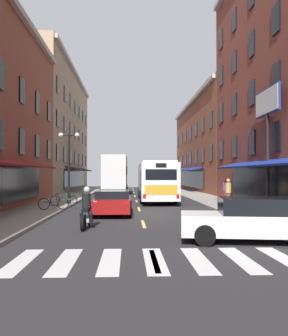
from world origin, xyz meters
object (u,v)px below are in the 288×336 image
Objects in this scene: transit_bus at (155,181)px; sedan_near at (117,185)px; bicycle_mid at (64,200)px; pedestrian_mid at (225,190)px; box_truck at (116,175)px; motorcycle_rider at (87,211)px; bicycle_near at (54,203)px; street_lamp_twin at (69,164)px; sedan_far at (256,219)px; sedan_mid at (113,202)px; pedestrian_far at (228,192)px; billboard_sign at (267,116)px.

transit_bus is 18.86m from sedan_near.
bicycle_mid is 11.25m from pedestrian_mid.
motorcycle_rider is (-0.28, -24.11, -1.37)m from box_truck.
bicycle_near and bicycle_mid have the same top height.
box_truck is at bearing -43.07° from pedestrian_mid.
pedestrian_mid is 11.12m from street_lamp_twin.
street_lamp_twin is at bearing 121.23° from sedan_far.
bicycle_mid is at bearing 131.77° from sedan_mid.
pedestrian_mid is (4.70, -3.60, -0.64)m from transit_bus.
pedestrian_far is (10.30, -0.61, 0.52)m from bicycle_mid.
sedan_far is 11.09m from pedestrian_far.
bicycle_mid is 1.00× the size of pedestrian_far.
bicycle_mid is at bearing 164.52° from billboard_sign.
sedan_far is (5.42, -27.16, -1.37)m from box_truck.
box_truck is 1.75× the size of sedan_far.
motorcycle_rider is at bearing -99.93° from sedan_mid.
sedan_mid is 9.87m from pedestrian_mid.
sedan_near is at bearing 101.08° from transit_bus.
street_lamp_twin is at bearing 89.81° from bicycle_mid.
billboard_sign is 0.80× the size of box_truck.
box_truck reaches higher than sedan_mid.
motorcycle_rider is 6.72m from bicycle_near.
sedan_far reaches higher than bicycle_mid.
sedan_near is 24.76m from bicycle_mid.
box_truck is at bearing 78.98° from street_lamp_twin.
bicycle_near is (-2.80, -26.85, -0.19)m from sedan_near.
sedan_mid is 9.22m from sedan_far.
motorcycle_rider is 1.21× the size of bicycle_mid.
bicycle_mid is 0.35× the size of street_lamp_twin.
bicycle_near is at bearing -92.46° from street_lamp_twin.
pedestrian_mid reaches higher than sedan_mid.
street_lamp_twin is (-8.10, 13.37, 2.12)m from sedan_far.
billboard_sign is 1.40× the size of street_lamp_twin.
sedan_far is 2.33× the size of motorcycle_rider.
motorcycle_rider is at bearing 151.86° from sedan_far.
billboard_sign is at bearing -15.48° from bicycle_mid.
transit_bus is at bearing 34.25° from street_lamp_twin.
sedan_mid is 4.86m from motorcycle_rider.
box_truck reaches higher than pedestrian_mid.
box_truck reaches higher than sedan_far.
bicycle_mid is at bearing 27.83° from pedestrian_mid.
pedestrian_far is at bearing -64.97° from box_truck.
box_truck is at bearing 80.92° from bicycle_near.
sedan_far reaches higher than bicycle_near.
bicycle_near is at bearing -95.95° from sedan_near.
pedestrian_far is at bearing 118.92° from billboard_sign.
sedan_near is 27.00m from bicycle_near.
box_truck is 4.94× the size of bicycle_near.
street_lamp_twin is (-2.69, -13.79, 0.75)m from box_truck.
street_lamp_twin is at bearing 18.18° from pedestrian_mid.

